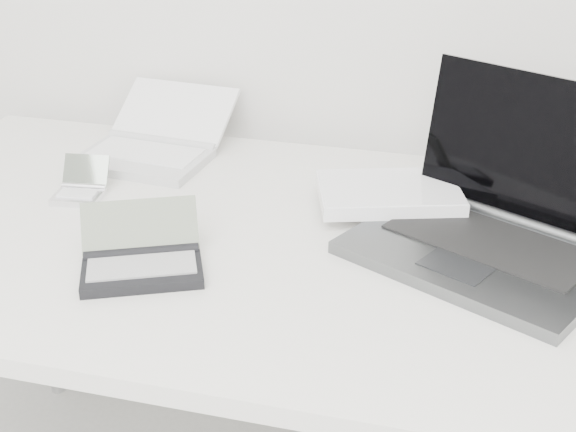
% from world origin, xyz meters
% --- Properties ---
extents(desk, '(1.60, 0.80, 0.73)m').
position_xyz_m(desk, '(0.00, 1.55, 0.68)').
color(desk, white).
rests_on(desk, ground).
extents(laptop_large, '(0.54, 0.45, 0.25)m').
position_xyz_m(laptop_large, '(0.23, 1.62, 0.77)').
color(laptop_large, '#56595B').
rests_on(laptop_large, desk).
extents(netbook_open_white, '(0.26, 0.31, 0.10)m').
position_xyz_m(netbook_open_white, '(-0.39, 1.81, 0.75)').
color(netbook_open_white, silver).
rests_on(netbook_open_white, desk).
extents(pda_silver, '(0.09, 0.11, 0.06)m').
position_xyz_m(pda_silver, '(-0.44, 1.60, 0.74)').
color(pda_silver, silver).
rests_on(pda_silver, desk).
extents(palmtop_charcoal, '(0.22, 0.21, 0.08)m').
position_xyz_m(palmtop_charcoal, '(-0.22, 1.39, 0.75)').
color(palmtop_charcoal, black).
rests_on(palmtop_charcoal, desk).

